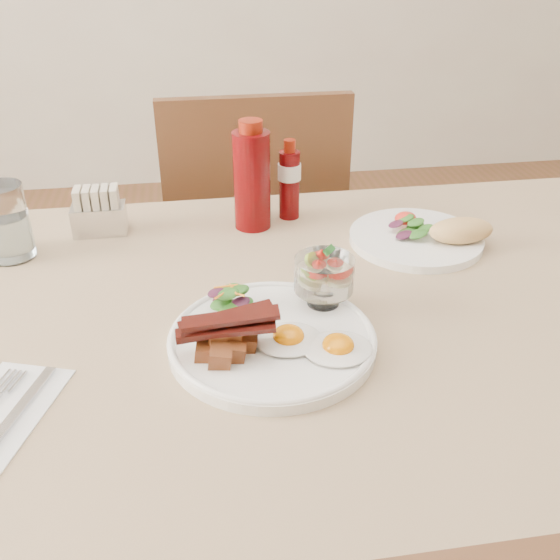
{
  "coord_description": "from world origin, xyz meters",
  "views": [
    {
      "loc": [
        -0.15,
        -0.75,
        1.25
      ],
      "look_at": [
        -0.04,
        -0.02,
        0.82
      ],
      "focal_mm": 40.0,
      "sensor_mm": 36.0,
      "label": 1
    }
  ],
  "objects": [
    {
      "name": "chair_far",
      "position": [
        0.0,
        0.66,
        0.52
      ],
      "size": [
        0.42,
        0.42,
        0.93
      ],
      "color": "#4F2918",
      "rests_on": "ground"
    },
    {
      "name": "table",
      "position": [
        0.0,
        0.0,
        0.66
      ],
      "size": [
        1.33,
        0.88,
        0.75
      ],
      "color": "#4F2918",
      "rests_on": "ground"
    },
    {
      "name": "second_plate",
      "position": [
        0.26,
        0.18,
        0.77
      ],
      "size": [
        0.24,
        0.23,
        0.06
      ],
      "rotation": [
        0.0,
        0.0,
        -0.04
      ],
      "color": "white",
      "rests_on": "table"
    },
    {
      "name": "bacon_potato_pile",
      "position": [
        -0.12,
        -0.11,
        0.8
      ],
      "size": [
        0.13,
        0.08,
        0.06
      ],
      "rotation": [
        0.0,
        0.0,
        -0.42
      ],
      "color": "brown",
      "rests_on": "main_plate"
    },
    {
      "name": "sugar_caddy",
      "position": [
        -0.32,
        0.31,
        0.79
      ],
      "size": [
        0.09,
        0.05,
        0.09
      ],
      "rotation": [
        0.0,
        0.0,
        0.0
      ],
      "color": "silver",
      "rests_on": "table"
    },
    {
      "name": "fried_eggs",
      "position": [
        -0.01,
        -0.11,
        0.77
      ],
      "size": [
        0.16,
        0.12,
        0.02
      ],
      "rotation": [
        0.0,
        0.0,
        0.17
      ],
      "color": "silver",
      "rests_on": "main_plate"
    },
    {
      "name": "fruit_cup",
      "position": [
        0.03,
        -0.01,
        0.82
      ],
      "size": [
        0.09,
        0.09,
        0.09
      ],
      "rotation": [
        0.0,
        0.0,
        0.41
      ],
      "color": "white",
      "rests_on": "main_plate"
    },
    {
      "name": "water_glass",
      "position": [
        -0.45,
        0.24,
        0.81
      ],
      "size": [
        0.07,
        0.07,
        0.13
      ],
      "color": "white",
      "rests_on": "table"
    },
    {
      "name": "main_plate",
      "position": [
        -0.06,
        -0.08,
        0.76
      ],
      "size": [
        0.28,
        0.28,
        0.02
      ],
      "primitive_type": "cylinder",
      "color": "white",
      "rests_on": "table"
    },
    {
      "name": "hot_sauce_bottle",
      "position": [
        0.04,
        0.33,
        0.83
      ],
      "size": [
        0.04,
        0.04,
        0.15
      ],
      "rotation": [
        0.0,
        0.0,
        0.03
      ],
      "color": "#510406",
      "rests_on": "table"
    },
    {
      "name": "ketchup_bottle",
      "position": [
        -0.04,
        0.3,
        0.85
      ],
      "size": [
        0.07,
        0.07,
        0.2
      ],
      "rotation": [
        0.0,
        0.0,
        -0.06
      ],
      "color": "#510406",
      "rests_on": "table"
    },
    {
      "name": "side_salad",
      "position": [
        -0.1,
        -0.01,
        0.78
      ],
      "size": [
        0.07,
        0.07,
        0.04
      ],
      "rotation": [
        0.0,
        0.0,
        -0.41
      ],
      "color": "#164312",
      "rests_on": "main_plate"
    },
    {
      "name": "napkin_cutlery",
      "position": [
        -0.39,
        -0.17,
        0.75
      ],
      "size": [
        0.16,
        0.21,
        0.01
      ],
      "rotation": [
        0.0,
        0.0,
        -0.33
      ],
      "color": "white",
      "rests_on": "table"
    }
  ]
}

